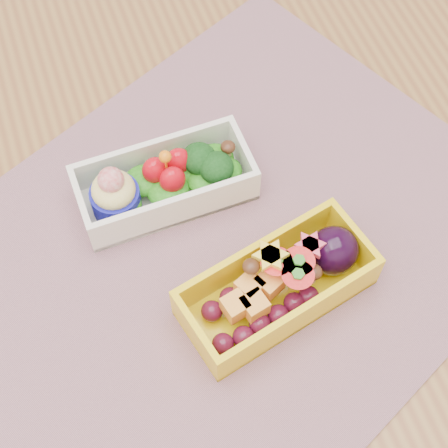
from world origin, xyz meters
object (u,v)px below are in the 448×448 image
object	(u,v)px
table	(241,328)
bento_yellow	(281,284)
bento_white	(164,183)
placemat	(218,254)

from	to	relation	value
table	bento_yellow	world-z (taller)	bento_yellow
table	bento_white	distance (m)	0.16
table	bento_yellow	bearing A→B (deg)	-39.48
table	placemat	xyz separation A→B (m)	(-0.01, 0.03, 0.10)
table	placemat	distance (m)	0.11
placemat	bento_white	size ratio (longest dim) A/B	3.27
table	placemat	size ratio (longest dim) A/B	2.42
placemat	bento_yellow	world-z (taller)	bento_yellow
table	placemat	world-z (taller)	placemat
placemat	bento_yellow	distance (m)	0.07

